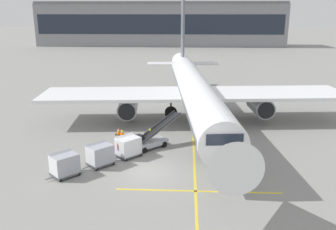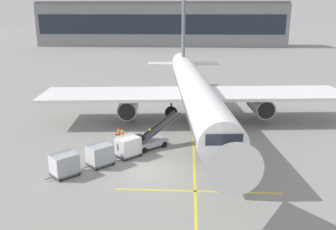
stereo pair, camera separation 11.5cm
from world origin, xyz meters
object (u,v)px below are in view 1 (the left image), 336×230
object	(u,v)px
baggage_cart_lead	(128,146)
ground_crew_by_carts	(126,144)
safety_cone_wingtip	(129,118)
belt_loader	(151,139)
ground_crew_by_loader	(122,138)
ground_crew_wingwalker	(150,136)
baggage_cart_second	(100,154)
ground_crew_marshaller	(120,147)
safety_cone_engine_keepout	(119,131)
parked_airplane	(194,90)
baggage_cart_third	(64,164)

from	to	relation	value
baggage_cart_lead	ground_crew_by_carts	size ratio (longest dim) A/B	1.46
baggage_cart_lead	safety_cone_wingtip	size ratio (longest dim) A/B	3.37
belt_loader	ground_crew_by_loader	size ratio (longest dim) A/B	2.71
ground_crew_wingwalker	baggage_cart_second	bearing A→B (deg)	-128.53
ground_crew_marshaller	safety_cone_wingtip	xyz separation A→B (m)	(-0.97, 11.24, -0.63)
baggage_cart_lead	ground_crew_wingwalker	bearing A→B (deg)	57.48
ground_crew_wingwalker	safety_cone_engine_keepout	world-z (taller)	ground_crew_wingwalker
safety_cone_wingtip	ground_crew_wingwalker	bearing A→B (deg)	-67.62
safety_cone_wingtip	belt_loader	bearing A→B (deg)	-67.45
baggage_cart_lead	baggage_cart_second	xyz separation A→B (m)	(-2.04, -2.02, 0.00)
belt_loader	safety_cone_engine_keepout	distance (m)	5.24
ground_crew_marshaller	ground_crew_wingwalker	bearing A→B (deg)	52.58
parked_airplane	ground_crew_wingwalker	xyz separation A→B (m)	(-4.31, -8.70, -2.70)
ground_crew_by_carts	ground_crew_wingwalker	distance (m)	2.93
parked_airplane	ground_crew_by_loader	xyz separation A→B (m)	(-6.90, -9.28, -2.70)
baggage_cart_lead	safety_cone_wingtip	distance (m)	10.95
ground_crew_by_carts	safety_cone_engine_keepout	bearing A→B (deg)	107.35
parked_airplane	safety_cone_engine_keepout	bearing A→B (deg)	-145.49
belt_loader	ground_crew_wingwalker	bearing A→B (deg)	116.81
ground_crew_wingwalker	safety_cone_wingtip	size ratio (longest dim) A/B	2.31
baggage_cart_third	ground_crew_by_loader	xyz separation A→B (m)	(3.46, 6.29, -0.00)
baggage_cart_lead	belt_loader	bearing A→B (deg)	51.48
ground_crew_by_loader	safety_cone_engine_keepout	size ratio (longest dim) A/B	2.38
belt_loader	baggage_cart_second	xyz separation A→B (m)	(-3.91, -4.38, 0.14)
belt_loader	ground_crew_by_carts	bearing A→B (deg)	-139.42
ground_crew_by_loader	safety_cone_wingtip	distance (m)	8.76
parked_airplane	baggage_cart_third	bearing A→B (deg)	-123.63
baggage_cart_second	ground_crew_marshaller	world-z (taller)	baggage_cart_second
parked_airplane	baggage_cart_third	world-z (taller)	parked_airplane
ground_crew_by_loader	ground_crew_wingwalker	xyz separation A→B (m)	(2.59, 0.57, 0.00)
ground_crew_wingwalker	safety_cone_engine_keepout	size ratio (longest dim) A/B	2.38
belt_loader	safety_cone_engine_keepout	size ratio (longest dim) A/B	6.46
ground_crew_wingwalker	baggage_cart_third	bearing A→B (deg)	-131.36
baggage_cart_third	safety_cone_wingtip	bearing A→B (deg)	79.81
ground_crew_by_carts	parked_airplane	bearing A→B (deg)	59.93
ground_crew_by_loader	ground_crew_marshaller	xyz separation A→B (m)	(0.21, -2.53, 0.00)
baggage_cart_lead	baggage_cart_third	xyz separation A→B (m)	(-4.33, -4.18, 0.00)
safety_cone_engine_keepout	baggage_cart_third	bearing A→B (deg)	-103.29
baggage_cart_third	belt_loader	bearing A→B (deg)	46.48
baggage_cart_third	ground_crew_by_carts	size ratio (longest dim) A/B	1.46
parked_airplane	belt_loader	bearing A→B (deg)	-114.67
ground_crew_marshaller	ground_crew_by_loader	bearing A→B (deg)	94.67
parked_airplane	baggage_cart_second	distance (m)	15.87
parked_airplane	ground_crew_by_loader	world-z (taller)	parked_airplane
baggage_cart_third	ground_crew_wingwalker	size ratio (longest dim) A/B	1.46
parked_airplane	safety_cone_wingtip	xyz separation A→B (m)	(-7.66, -0.57, -3.33)
parked_airplane	ground_crew_wingwalker	distance (m)	10.08
belt_loader	safety_cone_engine_keepout	world-z (taller)	belt_loader
safety_cone_wingtip	ground_crew_marshaller	bearing A→B (deg)	-85.08
baggage_cart_second	ground_crew_marshaller	xyz separation A→B (m)	(1.37, 1.59, -0.00)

